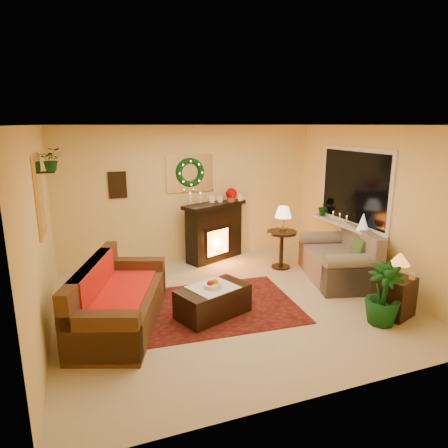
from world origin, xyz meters
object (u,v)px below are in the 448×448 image
object	(u,v)px
side_table_round	(281,251)
loveseat	(337,256)
fireplace	(214,232)
sofa	(121,295)
end_table_square	(393,297)
coffee_table	(213,301)

from	to	relation	value
side_table_round	loveseat	bearing A→B (deg)	-52.53
fireplace	side_table_round	bearing A→B (deg)	-65.88
sofa	end_table_square	world-z (taller)	sofa
loveseat	coffee_table	xyz separation A→B (m)	(-2.45, -0.55, -0.21)
fireplace	end_table_square	size ratio (longest dim) A/B	2.08
end_table_square	coffee_table	distance (m)	2.53
sofa	loveseat	distance (m)	3.69
loveseat	end_table_square	xyz separation A→B (m)	(-0.07, -1.41, -0.15)
side_table_round	coffee_table	size ratio (longest dim) A/B	0.71
fireplace	loveseat	world-z (taller)	fireplace
sofa	fireplace	bearing A→B (deg)	66.27
sofa	end_table_square	bearing A→B (deg)	4.15
fireplace	end_table_square	bearing A→B (deg)	-87.33
coffee_table	fireplace	bearing A→B (deg)	49.60
loveseat	side_table_round	world-z (taller)	loveseat
loveseat	coffee_table	world-z (taller)	loveseat
loveseat	end_table_square	bearing A→B (deg)	-77.49
sofa	side_table_round	xyz separation A→B (m)	(3.03, 1.21, -0.10)
fireplace	coffee_table	world-z (taller)	fireplace
sofa	end_table_square	distance (m)	3.75
side_table_round	fireplace	bearing A→B (deg)	138.03
sofa	loveseat	bearing A→B (deg)	25.99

